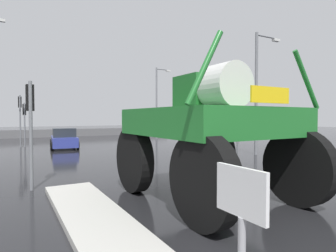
{
  "coord_description": "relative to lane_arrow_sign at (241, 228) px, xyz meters",
  "views": [
    {
      "loc": [
        -5.63,
        1.61,
        2.33
      ],
      "look_at": [
        -1.06,
        9.72,
        2.03
      ],
      "focal_mm": 30.23,
      "sensor_mm": 36.0,
      "label": 1
    }
  ],
  "objects": [
    {
      "name": "oversize_sprayer",
      "position": [
        3.21,
        4.59,
        0.61
      ],
      "size": [
        4.26,
        5.59,
        4.09
      ],
      "rotation": [
        0.0,
        0.0,
        1.59
      ],
      "color": "black",
      "rests_on": "ground"
    },
    {
      "name": "traffic_signal_near_left",
      "position": [
        -1.17,
        8.24,
        1.18
      ],
      "size": [
        0.24,
        0.54,
        3.47
      ],
      "color": "slate",
      "rests_on": "ground"
    },
    {
      "name": "streetlight_near_right",
      "position": [
        11.7,
        10.72,
        2.87
      ],
      "size": [
        2.06,
        0.24,
        7.52
      ],
      "color": "slate",
      "rests_on": "ground"
    },
    {
      "name": "median_island",
      "position": [
        -0.14,
        3.29,
        -1.27
      ],
      "size": [
        1.37,
        8.72,
        0.15
      ],
      "primitive_type": "cube",
      "color": "#B2AFA8",
      "rests_on": "ground"
    },
    {
      "name": "roadside_barrier",
      "position": [
        3.86,
        33.39,
        -0.9
      ],
      "size": [
        28.09,
        0.24,
        0.9
      ],
      "primitive_type": "cube",
      "color": "#59595B",
      "rests_on": "ground"
    },
    {
      "name": "ground_plane",
      "position": [
        3.86,
        14.56,
        -1.35
      ],
      "size": [
        120.0,
        120.0,
        0.0
      ],
      "primitive_type": "plane",
      "color": "black"
    },
    {
      "name": "lane_arrow_sign",
      "position": [
        0.0,
        0.0,
        0.0
      ],
      "size": [
        0.07,
        0.6,
        1.74
      ],
      "color": "#99999E",
      "rests_on": "median_island"
    },
    {
      "name": "streetlight_far_right",
      "position": [
        12.54,
        25.92,
        2.97
      ],
      "size": [
        1.82,
        0.24,
        7.75
      ],
      "color": "slate",
      "rests_on": "ground"
    },
    {
      "name": "sedan_ahead",
      "position": [
        1.79,
        20.38,
        -0.63
      ],
      "size": [
        2.2,
        4.25,
        1.52
      ],
      "rotation": [
        0.0,
        0.0,
        1.47
      ],
      "color": "navy",
      "rests_on": "ground"
    },
    {
      "name": "traffic_signal_far_right",
      "position": [
        -0.73,
        22.76,
        1.15
      ],
      "size": [
        0.24,
        0.55,
        3.43
      ],
      "color": "slate",
      "rests_on": "ground"
    },
    {
      "name": "traffic_signal_far_left",
      "position": [
        -1.03,
        22.75,
        1.58
      ],
      "size": [
        0.24,
        0.55,
        4.01
      ],
      "color": "slate",
      "rests_on": "ground"
    },
    {
      "name": "traffic_signal_near_right",
      "position": [
        7.57,
        8.24,
        1.29
      ],
      "size": [
        0.24,
        0.54,
        3.61
      ],
      "color": "slate",
      "rests_on": "ground"
    }
  ]
}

